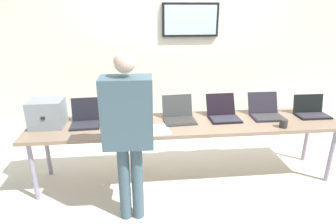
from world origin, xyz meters
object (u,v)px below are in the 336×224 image
coffee_mug (283,123)px  laptop_station_3 (223,113)px  laptop_station_2 (179,115)px  person (128,125)px  laptop_station_1 (133,117)px  laptop_station_0 (86,119)px  equipment_box (47,113)px  workbench (187,126)px  laptop_station_4 (266,112)px  laptop_station_5 (311,111)px

coffee_mug → laptop_station_3: bearing=148.7°
laptop_station_2 → person: bearing=-128.2°
laptop_station_1 → laptop_station_3: laptop_station_1 is taller
laptop_station_0 → coffee_mug: (2.16, -0.32, -0.02)m
equipment_box → laptop_station_1: bearing=1.4°
laptop_station_1 → laptop_station_2: laptop_station_2 is taller
equipment_box → person: size_ratio=0.22×
workbench → person: person is taller
laptop_station_4 → coffee_mug: 0.35m
equipment_box → laptop_station_0: (0.40, 0.02, -0.09)m
equipment_box → laptop_station_5: bearing=0.4°
workbench → laptop_station_4: bearing=5.8°
workbench → laptop_station_0: 1.14m
laptop_station_0 → workbench: bearing=-3.6°
coffee_mug → person: bearing=-167.4°
laptop_station_0 → laptop_station_3: 1.59m
workbench → equipment_box: equipment_box is taller
person → coffee_mug: bearing=12.6°
laptop_station_2 → coffee_mug: (1.10, -0.34, -0.02)m
workbench → laptop_station_5: 1.54m
laptop_station_3 → person: person is taller
workbench → laptop_station_3: 0.47m
laptop_station_5 → person: size_ratio=0.23×
workbench → laptop_station_1: 0.62m
equipment_box → laptop_station_1: (0.93, 0.02, -0.09)m
equipment_box → laptop_station_5: size_ratio=0.95×
equipment_box → laptop_station_5: 3.07m
workbench → laptop_station_0: laptop_station_0 is taller
laptop_station_1 → laptop_station_2: bearing=1.5°
laptop_station_4 → coffee_mug: size_ratio=4.13×
laptop_station_2 → laptop_station_0: bearing=-179.1°
laptop_station_1 → person: size_ratio=0.23×
workbench → coffee_mug: size_ratio=38.63×
person → laptop_station_2: bearing=51.8°
laptop_station_5 → coffee_mug: (-0.51, -0.32, -0.01)m
laptop_station_5 → laptop_station_0: bearing=-180.0°
equipment_box → laptop_station_5: (3.07, 0.02, -0.10)m
laptop_station_5 → workbench: bearing=-177.3°
laptop_station_4 → person: (-1.61, -0.72, 0.20)m
workbench → equipment_box: bearing=178.1°
equipment_box → laptop_station_4: equipment_box is taller
laptop_station_3 → equipment_box: bearing=-178.6°
workbench → laptop_station_2: laptop_station_2 is taller
laptop_station_2 → laptop_station_5: laptop_station_2 is taller
laptop_station_2 → laptop_station_4: laptop_station_2 is taller
equipment_box → laptop_station_3: bearing=1.4°
laptop_station_1 → coffee_mug: bearing=-11.2°
laptop_station_0 → laptop_station_2: (1.06, 0.02, -0.00)m
laptop_station_1 → coffee_mug: (1.63, -0.32, -0.01)m
equipment_box → person: bearing=-36.9°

